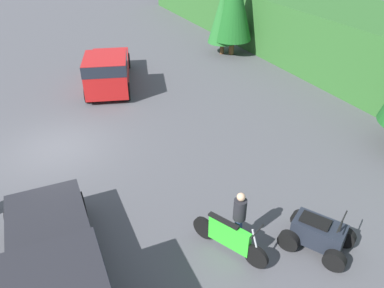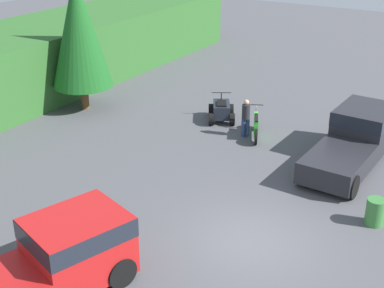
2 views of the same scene
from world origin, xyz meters
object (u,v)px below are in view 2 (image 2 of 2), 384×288
at_px(pickup_truck_red, 48,261).
at_px(pickup_truck_second, 356,136).
at_px(steel_barrel, 375,212).
at_px(quad_atv, 221,111).
at_px(rider_person, 246,117).
at_px(dirt_bike, 256,126).

bearing_deg(pickup_truck_red, pickup_truck_second, -2.14).
bearing_deg(steel_barrel, quad_atv, 57.58).
bearing_deg(quad_atv, pickup_truck_second, -128.89).
relative_size(pickup_truck_red, rider_person, 3.48).
distance_m(pickup_truck_red, pickup_truck_second, 12.71).
relative_size(pickup_truck_second, dirt_bike, 2.73).
xyz_separation_m(quad_atv, steel_barrel, (-5.28, -8.31, -0.02)).
relative_size(pickup_truck_red, pickup_truck_second, 1.01).
height_order(pickup_truck_red, quad_atv, pickup_truck_red).
relative_size(pickup_truck_second, quad_atv, 2.72).
distance_m(pickup_truck_second, dirt_bike, 4.30).
height_order(pickup_truck_red, pickup_truck_second, same).
height_order(pickup_truck_red, rider_person, pickup_truck_red).
xyz_separation_m(dirt_bike, rider_person, (-0.20, 0.40, 0.41)).
height_order(pickup_truck_second, quad_atv, pickup_truck_second).
xyz_separation_m(pickup_truck_second, quad_atv, (1.01, 6.45, -0.54)).
bearing_deg(dirt_bike, rider_person, 90.36).
distance_m(pickup_truck_red, quad_atv, 13.11).
height_order(pickup_truck_red, dirt_bike, pickup_truck_red).
distance_m(dirt_bike, steel_barrel, 7.53).
height_order(dirt_bike, steel_barrel, dirt_bike).
bearing_deg(dirt_bike, pickup_truck_red, 153.64).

